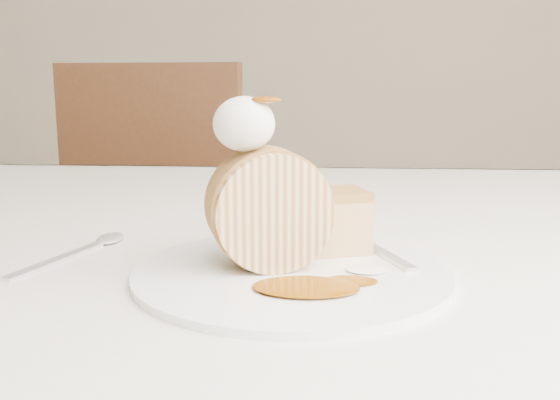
{
  "coord_description": "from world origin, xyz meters",
  "views": [
    {
      "loc": [
        0.0,
        -0.47,
        0.91
      ],
      "look_at": [
        -0.03,
        0.02,
        0.81
      ],
      "focal_mm": 40.0,
      "sensor_mm": 36.0,
      "label": 1
    }
  ],
  "objects": [
    {
      "name": "table",
      "position": [
        0.0,
        0.2,
        0.66
      ],
      "size": [
        1.4,
        0.9,
        0.75
      ],
      "color": "beige",
      "rests_on": "ground"
    },
    {
      "name": "chair_far",
      "position": [
        -0.39,
        1.08,
        0.54
      ],
      "size": [
        0.5,
        0.5,
        0.94
      ],
      "rotation": [
        0.0,
        0.0,
        3.01
      ],
      "color": "brown",
      "rests_on": "ground"
    },
    {
      "name": "plate",
      "position": [
        -0.02,
        0.01,
        0.75
      ],
      "size": [
        0.32,
        0.32,
        0.01
      ],
      "primitive_type": "cylinder",
      "rotation": [
        0.0,
        0.0,
        0.31
      ],
      "color": "white",
      "rests_on": "table"
    },
    {
      "name": "roulade_slice",
      "position": [
        -0.04,
        0.02,
        0.8
      ],
      "size": [
        0.11,
        0.08,
        0.09
      ],
      "primitive_type": "cylinder",
      "rotation": [
        1.57,
        0.0,
        0.3
      ],
      "color": "#CFB790",
      "rests_on": "plate"
    },
    {
      "name": "cake_chunk",
      "position": [
        0.01,
        0.07,
        0.78
      ],
      "size": [
        0.07,
        0.07,
        0.05
      ],
      "primitive_type": "cube",
      "rotation": [
        0.0,
        0.0,
        0.31
      ],
      "color": "#A7763F",
      "rests_on": "plate"
    },
    {
      "name": "whipped_cream",
      "position": [
        -0.06,
        0.01,
        0.87
      ],
      "size": [
        0.05,
        0.05,
        0.04
      ],
      "primitive_type": "ellipsoid",
      "color": "white",
      "rests_on": "roulade_slice"
    },
    {
      "name": "caramel_drizzle",
      "position": [
        -0.04,
        0.01,
        0.9
      ],
      "size": [
        0.02,
        0.02,
        0.01
      ],
      "primitive_type": "ellipsoid",
      "color": "#753A04",
      "rests_on": "whipped_cream"
    },
    {
      "name": "caramel_pool",
      "position": [
        -0.01,
        -0.04,
        0.76
      ],
      "size": [
        0.09,
        0.07,
        0.0
      ],
      "primitive_type": null,
      "rotation": [
        0.0,
        0.0,
        0.31
      ],
      "color": "#753A04",
      "rests_on": "plate"
    },
    {
      "name": "fork",
      "position": [
        0.05,
        0.06,
        0.76
      ],
      "size": [
        0.07,
        0.15,
        0.0
      ],
      "primitive_type": "cube",
      "rotation": [
        0.0,
        0.0,
        0.37
      ],
      "color": "silver",
      "rests_on": "plate"
    },
    {
      "name": "spoon",
      "position": [
        -0.23,
        0.03,
        0.75
      ],
      "size": [
        0.06,
        0.14,
        0.0
      ],
      "primitive_type": "cube",
      "rotation": [
        0.0,
        0.0,
        -0.31
      ],
      "color": "silver",
      "rests_on": "table"
    }
  ]
}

